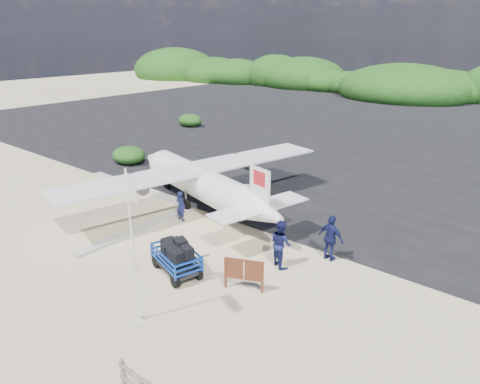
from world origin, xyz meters
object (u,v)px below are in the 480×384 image
at_px(crew_c, 331,238).
at_px(aircraft_small, 333,117).
at_px(baggage_cart, 177,273).
at_px(signboard, 244,290).
at_px(flagpole, 140,320).
at_px(crew_b, 281,244).
at_px(crew_a, 181,206).

xyz_separation_m(crew_c, aircraft_small, (-15.21, 29.38, -0.98)).
bearing_deg(baggage_cart, aircraft_small, 125.02).
bearing_deg(signboard, flagpole, -137.67).
bearing_deg(flagpole, crew_b, 75.09).
xyz_separation_m(baggage_cart, crew_a, (-3.55, 3.59, 0.77)).
bearing_deg(crew_b, flagpole, 99.77).
distance_m(flagpole, signboard, 3.81).
distance_m(signboard, aircraft_small, 36.11).
height_order(crew_b, aircraft_small, crew_b).
relative_size(crew_c, aircraft_small, 0.28).
xyz_separation_m(crew_b, aircraft_small, (-13.90, 31.04, -0.97)).
bearing_deg(flagpole, crew_c, 69.06).
relative_size(flagpole, crew_a, 3.36).
bearing_deg(aircraft_small, crew_b, 88.35).
bearing_deg(crew_a, baggage_cart, 134.61).
bearing_deg(crew_b, crew_a, 19.63).
bearing_deg(signboard, crew_c, 47.13).
relative_size(signboard, crew_c, 0.79).
bearing_deg(crew_c, aircraft_small, -55.21).
bearing_deg(crew_a, flagpole, 126.83).
bearing_deg(crew_c, flagpole, 76.49).
bearing_deg(signboard, crew_b, 65.13).
xyz_separation_m(signboard, aircraft_small, (-13.87, 33.34, 0.00)).
xyz_separation_m(signboard, crew_a, (-6.28, 2.85, 0.77)).
relative_size(crew_a, crew_c, 0.79).
height_order(signboard, crew_b, crew_b).
xyz_separation_m(signboard, crew_b, (0.03, 2.29, 0.97)).
height_order(flagpole, signboard, flagpole).
relative_size(signboard, crew_a, 1.01).
xyz_separation_m(signboard, crew_c, (1.33, 3.95, 0.98)).
distance_m(baggage_cart, crew_b, 4.21).
height_order(flagpole, crew_b, flagpole).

